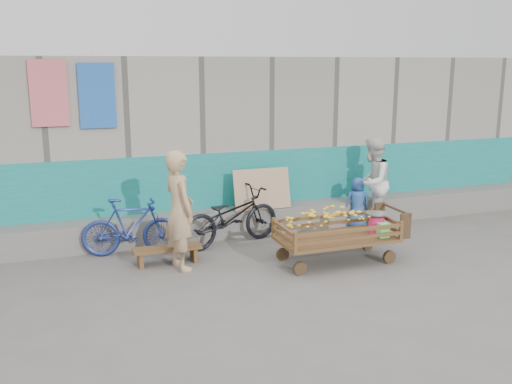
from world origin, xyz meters
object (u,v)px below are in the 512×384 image
object	(u,v)px
vendor_man	(179,210)
bicycle_blue	(131,227)
bench	(167,251)
child	(357,202)
bicycle_dark	(231,217)
woman	(372,182)
banana_cart	(335,227)

from	to	relation	value
vendor_man	bicycle_blue	world-z (taller)	vendor_man
bench	child	bearing A→B (deg)	11.77
bicycle_dark	woman	bearing A→B (deg)	-101.04
banana_cart	bench	world-z (taller)	banana_cart
woman	child	size ratio (longest dim) A/B	1.77
banana_cart	child	world-z (taller)	child
vendor_man	bicycle_blue	xyz separation A→B (m)	(-0.58, 0.81, -0.41)
banana_cart	child	distance (m)	1.98
bicycle_dark	bicycle_blue	world-z (taller)	bicycle_dark
bicycle_blue	bicycle_dark	bearing A→B (deg)	-79.10
bicycle_dark	child	bearing A→B (deg)	-100.34
banana_cart	child	bearing A→B (deg)	50.82
bicycle_dark	vendor_man	bearing A→B (deg)	113.57
banana_cart	bicycle_blue	world-z (taller)	bicycle_blue
vendor_man	child	size ratio (longest dim) A/B	1.88
vendor_man	woman	distance (m)	3.86
banana_cart	bicycle_blue	xyz separation A→B (m)	(-2.78, 1.33, -0.10)
bench	vendor_man	bearing A→B (deg)	-61.07
banana_cart	woman	distance (m)	2.17
woman	child	world-z (taller)	woman
bicycle_blue	banana_cart	bearing A→B (deg)	-104.71
woman	bench	bearing A→B (deg)	-31.74
woman	child	xyz separation A→B (m)	(-0.28, 0.01, -0.35)
vendor_man	bicycle_dark	bearing A→B (deg)	-64.33
banana_cart	vendor_man	distance (m)	2.28
child	bench	bearing A→B (deg)	19.87
bench	vendor_man	size ratio (longest dim) A/B	0.58
banana_cart	bicycle_blue	distance (m)	3.08
bicycle_dark	bicycle_blue	size ratio (longest dim) A/B	1.19
bench	vendor_man	xyz separation A→B (m)	(0.14, -0.26, 0.68)
vendor_man	bicycle_blue	size ratio (longest dim) A/B	1.15
banana_cart	bicycle_dark	size ratio (longest dim) A/B	1.07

